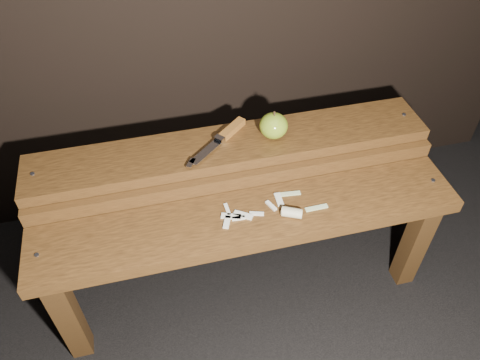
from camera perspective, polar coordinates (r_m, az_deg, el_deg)
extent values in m
plane|color=black|center=(1.65, 0.51, -12.56)|extent=(60.00, 60.00, 0.00)
cube|color=#38210E|center=(1.46, -20.22, -15.32)|extent=(0.06, 0.06, 0.38)
cube|color=#38210E|center=(1.62, 20.53, -7.19)|extent=(0.06, 0.06, 0.38)
cube|color=#482B11|center=(1.30, 1.16, -4.88)|extent=(1.20, 0.20, 0.04)
cylinder|color=slate|center=(1.31, -23.54, -8.38)|extent=(0.01, 0.01, 0.00)
cylinder|color=slate|center=(1.49, 22.49, -0.04)|extent=(0.01, 0.01, 0.00)
cube|color=#38210E|center=(1.61, -20.43, -5.40)|extent=(0.06, 0.06, 0.46)
cube|color=#38210E|center=(1.75, 16.28, 1.04)|extent=(0.06, 0.06, 0.46)
cube|color=#482B11|center=(1.35, -0.05, -0.15)|extent=(1.20, 0.02, 0.05)
cube|color=#482B11|center=(1.40, -1.09, 3.97)|extent=(1.20, 0.18, 0.04)
cylinder|color=slate|center=(1.40, -23.97, 0.68)|extent=(0.01, 0.01, 0.00)
cylinder|color=slate|center=(1.57, 19.37, 7.54)|extent=(0.01, 0.01, 0.00)
ellipsoid|color=olive|center=(1.39, 4.12, 6.62)|extent=(0.08, 0.08, 0.08)
cylinder|color=#382314|center=(1.36, 4.21, 8.08)|extent=(0.01, 0.01, 0.01)
cube|color=#935720|center=(1.41, -0.97, 6.21)|extent=(0.10, 0.09, 0.02)
cube|color=silver|center=(1.38, -2.51, 4.88)|extent=(0.03, 0.03, 0.02)
cube|color=silver|center=(1.34, -4.24, 3.36)|extent=(0.10, 0.10, 0.00)
cube|color=silver|center=(1.31, -6.00, 2.08)|extent=(0.03, 0.04, 0.00)
cube|color=beige|center=(1.27, -1.60, -5.15)|extent=(0.03, 0.05, 0.01)
cube|color=beige|center=(1.29, 2.04, -4.12)|extent=(0.04, 0.02, 0.01)
cube|color=beige|center=(1.28, 0.39, -4.29)|extent=(0.05, 0.04, 0.01)
cube|color=beige|center=(1.30, -1.57, -3.63)|extent=(0.01, 0.04, 0.01)
cube|color=beige|center=(1.28, -1.10, -4.46)|extent=(0.06, 0.04, 0.01)
cube|color=beige|center=(1.28, -0.20, -4.68)|extent=(0.04, 0.01, 0.01)
cube|color=beige|center=(1.31, 3.81, -3.14)|extent=(0.03, 0.04, 0.01)
cube|color=beige|center=(1.33, 4.76, -2.39)|extent=(0.02, 0.05, 0.01)
cylinder|color=#C9BB8C|center=(1.28, 6.36, -4.01)|extent=(0.06, 0.05, 0.03)
cylinder|color=#C9BB8C|center=(1.28, 6.31, -3.91)|extent=(0.06, 0.05, 0.03)
cube|color=#BCC988|center=(1.32, 9.30, -3.36)|extent=(0.07, 0.01, 0.00)
cube|color=#BCC988|center=(1.35, 6.02, -1.68)|extent=(0.07, 0.02, 0.00)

